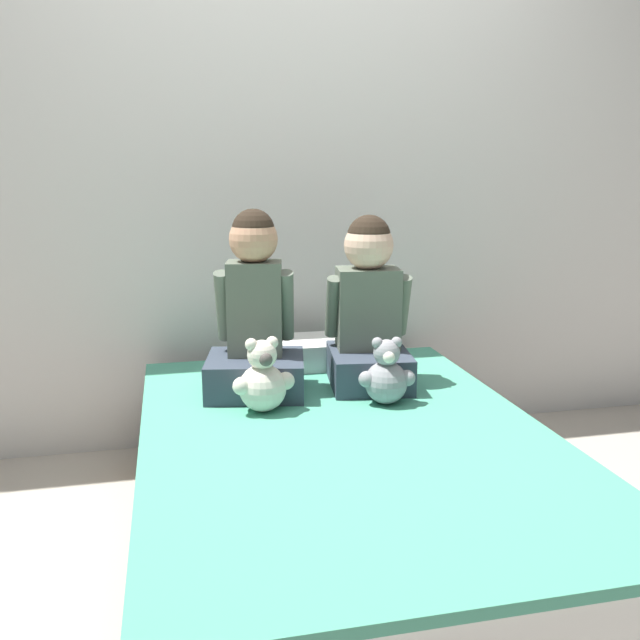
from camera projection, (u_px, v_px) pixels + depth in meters
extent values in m
plane|color=#B2A899|center=(345.00, 551.00, 2.27)|extent=(14.00, 14.00, 0.00)
cube|color=silver|center=(287.00, 168.00, 3.00)|extent=(8.00, 0.06, 2.50)
cube|color=brown|center=(346.00, 521.00, 2.25)|extent=(1.31, 1.85, 0.22)
cube|color=white|center=(346.00, 465.00, 2.20)|extent=(1.29, 1.82, 0.18)
cube|color=#4CA384|center=(347.00, 436.00, 2.18)|extent=(1.30, 1.84, 0.03)
cube|color=#384251|center=(256.00, 375.00, 2.53)|extent=(0.41, 0.37, 0.14)
cube|color=#5B6656|center=(255.00, 308.00, 2.52)|extent=(0.22, 0.18, 0.35)
sphere|color=tan|center=(253.00, 239.00, 2.46)|extent=(0.18, 0.18, 0.18)
sphere|color=#2D2319|center=(253.00, 230.00, 2.45)|extent=(0.16, 0.16, 0.16)
cylinder|color=#5B6656|center=(223.00, 306.00, 2.51)|extent=(0.08, 0.16, 0.28)
cylinder|color=#5B6656|center=(286.00, 306.00, 2.52)|extent=(0.08, 0.16, 0.28)
cube|color=#384251|center=(369.00, 368.00, 2.62)|extent=(0.34, 0.38, 0.14)
cube|color=#5B6656|center=(368.00, 308.00, 2.62)|extent=(0.26, 0.19, 0.31)
sphere|color=beige|center=(369.00, 245.00, 2.57)|extent=(0.19, 0.19, 0.19)
sphere|color=#2D2319|center=(369.00, 237.00, 2.56)|extent=(0.17, 0.17, 0.17)
cylinder|color=#5B6656|center=(333.00, 307.00, 2.61)|extent=(0.07, 0.14, 0.25)
cylinder|color=#5B6656|center=(402.00, 306.00, 2.63)|extent=(0.07, 0.14, 0.25)
sphere|color=silver|center=(263.00, 388.00, 2.34)|extent=(0.17, 0.17, 0.17)
sphere|color=silver|center=(262.00, 355.00, 2.32)|extent=(0.10, 0.10, 0.10)
sphere|color=#4C4742|center=(266.00, 360.00, 2.28)|extent=(0.05, 0.05, 0.05)
sphere|color=silver|center=(251.00, 344.00, 2.29)|extent=(0.04, 0.04, 0.04)
sphere|color=silver|center=(272.00, 342.00, 2.32)|extent=(0.04, 0.04, 0.04)
sphere|color=silver|center=(242.00, 386.00, 2.29)|extent=(0.06, 0.06, 0.06)
sphere|color=silver|center=(286.00, 381.00, 2.35)|extent=(0.06, 0.06, 0.06)
sphere|color=#939399|center=(386.00, 382.00, 2.42)|extent=(0.15, 0.15, 0.15)
sphere|color=#939399|center=(387.00, 353.00, 2.39)|extent=(0.10, 0.10, 0.10)
sphere|color=white|center=(389.00, 357.00, 2.36)|extent=(0.04, 0.04, 0.04)
sphere|color=#939399|center=(377.00, 343.00, 2.38)|extent=(0.04, 0.04, 0.04)
sphere|color=#939399|center=(396.00, 342.00, 2.39)|extent=(0.04, 0.04, 0.04)
sphere|color=#939399|center=(367.00, 379.00, 2.39)|extent=(0.06, 0.06, 0.06)
sphere|color=#939399|center=(407.00, 378.00, 2.41)|extent=(0.06, 0.06, 0.06)
cube|color=white|center=(301.00, 352.00, 2.89)|extent=(0.49, 0.27, 0.11)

